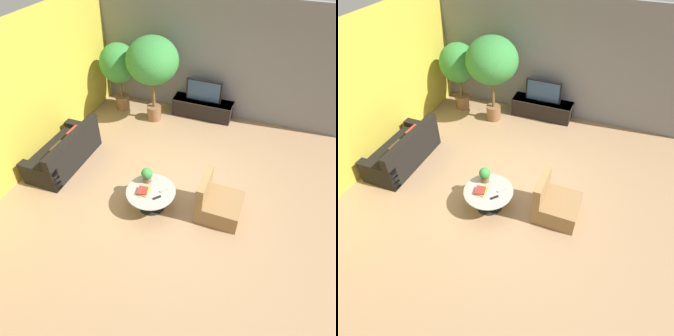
{
  "view_description": "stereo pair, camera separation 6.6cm",
  "coord_description": "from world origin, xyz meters",
  "views": [
    {
      "loc": [
        1.44,
        -4.12,
        4.58
      ],
      "look_at": [
        -0.12,
        0.01,
        0.55
      ],
      "focal_mm": 32.0,
      "sensor_mm": 36.0,
      "label": 1
    },
    {
      "loc": [
        1.51,
        -4.09,
        4.58
      ],
      "look_at": [
        -0.12,
        0.01,
        0.55
      ],
      "focal_mm": 32.0,
      "sensor_mm": 36.0,
      "label": 2
    }
  ],
  "objects": [
    {
      "name": "book_stack",
      "position": [
        -0.36,
        -0.66,
        0.46
      ],
      "size": [
        0.22,
        0.27,
        0.06
      ],
      "color": "gold",
      "rests_on": "coffee_table"
    },
    {
      "name": "coffee_table",
      "position": [
        -0.24,
        -0.59,
        0.3
      ],
      "size": [
        0.95,
        0.95,
        0.43
      ],
      "color": "black",
      "rests_on": "ground"
    },
    {
      "name": "potted_palm_tall",
      "position": [
        -2.48,
        2.54,
        1.27
      ],
      "size": [
        0.99,
        0.99,
        1.85
      ],
      "color": "brown",
      "rests_on": "ground"
    },
    {
      "name": "back_wall_stone",
      "position": [
        0.0,
        3.26,
        1.5
      ],
      "size": [
        7.4,
        0.12,
        3.0
      ],
      "primitive_type": "cube",
      "color": "slate",
      "rests_on": "ground"
    },
    {
      "name": "potted_palm_corner",
      "position": [
        -1.41,
        2.33,
        1.6
      ],
      "size": [
        1.29,
        1.29,
        2.21
      ],
      "color": "brown",
      "rests_on": "ground"
    },
    {
      "name": "side_wall_left",
      "position": [
        -3.26,
        0.2,
        1.5
      ],
      "size": [
        0.12,
        7.4,
        3.0
      ],
      "primitive_type": "cube",
      "color": "gold",
      "rests_on": "ground"
    },
    {
      "name": "ground_plane",
      "position": [
        0.0,
        0.0,
        0.0
      ],
      "size": [
        24.0,
        24.0,
        0.0
      ],
      "primitive_type": "plane",
      "color": "#9E7A56"
    },
    {
      "name": "armchair_wicker",
      "position": [
        0.99,
        -0.31,
        0.27
      ],
      "size": [
        0.8,
        0.76,
        0.86
      ],
      "rotation": [
        0.0,
        0.0,
        1.57
      ],
      "color": "olive",
      "rests_on": "ground"
    },
    {
      "name": "television",
      "position": [
        -0.22,
        2.94,
        0.77
      ],
      "size": [
        0.95,
        0.13,
        0.58
      ],
      "color": "black",
      "rests_on": "media_console"
    },
    {
      "name": "couch_by_wall",
      "position": [
        -2.58,
        -0.07,
        0.29
      ],
      "size": [
        0.84,
        1.82,
        0.84
      ],
      "rotation": [
        0.0,
        0.0,
        -1.57
      ],
      "color": "black",
      "rests_on": "ground"
    },
    {
      "name": "remote_black",
      "position": [
        -0.07,
        -0.71,
        0.44
      ],
      "size": [
        0.14,
        0.15,
        0.02
      ],
      "primitive_type": "cube",
      "rotation": [
        0.0,
        0.0,
        -0.72
      ],
      "color": "black",
      "rests_on": "coffee_table"
    },
    {
      "name": "potted_plant_tabletop",
      "position": [
        -0.41,
        -0.37,
        0.6
      ],
      "size": [
        0.22,
        0.22,
        0.32
      ],
      "color": "brown",
      "rests_on": "coffee_table"
    },
    {
      "name": "media_console",
      "position": [
        -0.22,
        2.94,
        0.25
      ],
      "size": [
        1.64,
        0.5,
        0.48
      ],
      "color": "black",
      "rests_on": "ground"
    },
    {
      "name": "remote_silver",
      "position": [
        -0.02,
        -0.5,
        0.44
      ],
      "size": [
        0.13,
        0.15,
        0.02
      ],
      "primitive_type": "cube",
      "rotation": [
        0.0,
        0.0,
        -0.62
      ],
      "color": "gray",
      "rests_on": "coffee_table"
    }
  ]
}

